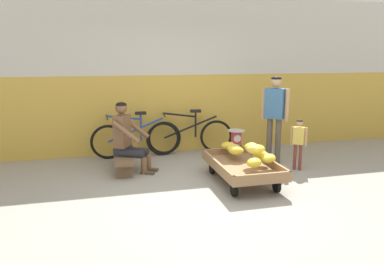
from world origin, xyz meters
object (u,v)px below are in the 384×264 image
at_px(vendor_seated, 127,137).
at_px(plastic_crate, 236,155).
at_px(weighing_scale, 236,138).
at_px(bicycle_far_left, 190,136).
at_px(customer_adult, 275,110).
at_px(bicycle_near_left, 136,139).
at_px(low_bench, 123,159).
at_px(banana_cart, 242,167).
at_px(customer_child, 299,139).

height_order(vendor_seated, plastic_crate, vendor_seated).
distance_m(weighing_scale, bicycle_far_left, 1.05).
xyz_separation_m(plastic_crate, bicycle_far_left, (-0.62, 0.84, 0.20)).
bearing_deg(weighing_scale, customer_adult, -12.71).
bearing_deg(customer_adult, weighing_scale, 167.29).
bearing_deg(bicycle_near_left, customer_adult, -22.67).
bearing_deg(plastic_crate, bicycle_far_left, 126.52).
bearing_deg(bicycle_near_left, bicycle_far_left, 0.97).
bearing_deg(vendor_seated, customer_adult, -3.30).
distance_m(plastic_crate, weighing_scale, 0.30).
bearing_deg(bicycle_near_left, weighing_scale, -26.18).
xyz_separation_m(low_bench, vendor_seated, (0.08, -0.04, 0.37)).
height_order(banana_cart, bicycle_near_left, bicycle_near_left).
distance_m(plastic_crate, customer_child, 1.12).
bearing_deg(weighing_scale, low_bench, 178.76).
height_order(low_bench, customer_adult, customer_adult).
distance_m(customer_adult, customer_child, 0.68).
bearing_deg(low_bench, vendor_seated, -28.60).
bearing_deg(vendor_seated, bicycle_far_left, 33.61).
bearing_deg(bicycle_near_left, vendor_seated, -104.48).
relative_size(vendor_seated, customer_child, 1.34).
bearing_deg(customer_child, banana_cart, -162.48).
bearing_deg(low_bench, bicycle_far_left, 30.76).
bearing_deg(banana_cart, customer_adult, 42.44).
height_order(weighing_scale, customer_child, customer_child).
bearing_deg(vendor_seated, weighing_scale, -0.01).
distance_m(weighing_scale, customer_child, 1.06).
bearing_deg(customer_child, plastic_crate, 142.57).
xyz_separation_m(low_bench, bicycle_far_left, (1.34, 0.80, 0.15)).
height_order(bicycle_far_left, customer_adult, customer_adult).
relative_size(bicycle_far_left, customer_adult, 1.08).
xyz_separation_m(banana_cart, low_bench, (-1.68, 1.04, -0.04)).
height_order(low_bench, vendor_seated, vendor_seated).
bearing_deg(banana_cart, customer_child, 17.52).
relative_size(low_bench, bicycle_far_left, 0.67).
bearing_deg(vendor_seated, bicycle_near_left, 75.52).
relative_size(plastic_crate, bicycle_near_left, 0.22).
distance_m(weighing_scale, customer_adult, 0.83).
relative_size(customer_adult, customer_child, 1.80).
relative_size(vendor_seated, bicycle_near_left, 0.69).
height_order(bicycle_near_left, customer_adult, customer_adult).
xyz_separation_m(banana_cart, vendor_seated, (-1.61, 1.00, 0.33)).
bearing_deg(weighing_scale, banana_cart, -105.97).
relative_size(vendor_seated, customer_adult, 0.75).
height_order(banana_cart, low_bench, banana_cart).
bearing_deg(vendor_seated, low_bench, 151.40).
xyz_separation_m(banana_cart, bicycle_far_left, (-0.34, 1.84, 0.11)).
xyz_separation_m(low_bench, customer_child, (2.81, -0.69, 0.33)).
bearing_deg(customer_adult, customer_child, -68.63).
height_order(bicycle_near_left, customer_child, bicycle_near_left).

